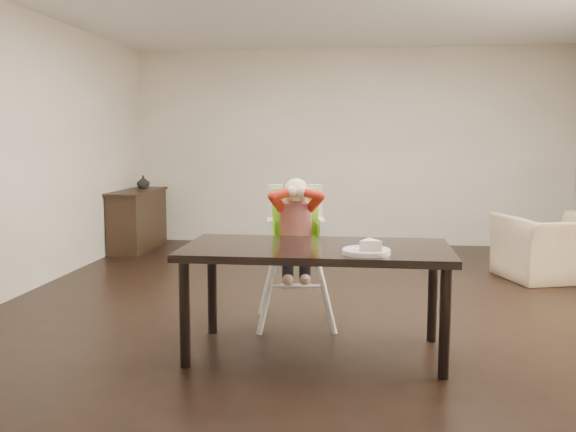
% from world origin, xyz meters
% --- Properties ---
extents(ground, '(7.00, 7.00, 0.00)m').
position_xyz_m(ground, '(0.00, 0.00, 0.00)').
color(ground, black).
rests_on(ground, ground).
extents(room_walls, '(6.02, 7.02, 2.71)m').
position_xyz_m(room_walls, '(0.00, 0.00, 1.86)').
color(room_walls, beige).
rests_on(room_walls, ground).
extents(dining_table, '(1.80, 0.90, 0.75)m').
position_xyz_m(dining_table, '(-0.09, -1.19, 0.67)').
color(dining_table, black).
rests_on(dining_table, ground).
extents(high_chair, '(0.55, 0.55, 1.17)m').
position_xyz_m(high_chair, '(-0.31, -0.46, 0.82)').
color(high_chair, white).
rests_on(high_chair, ground).
extents(plate, '(0.40, 0.40, 0.09)m').
position_xyz_m(plate, '(0.25, -1.43, 0.78)').
color(plate, white).
rests_on(plate, dining_table).
extents(armchair, '(1.19, 0.95, 0.90)m').
position_xyz_m(armchair, '(2.20, 1.44, 0.45)').
color(armchair, tan).
rests_on(armchair, ground).
extents(sideboard, '(0.44, 1.26, 0.79)m').
position_xyz_m(sideboard, '(-2.78, 2.70, 0.40)').
color(sideboard, black).
rests_on(sideboard, ground).
extents(vase, '(0.23, 0.23, 0.17)m').
position_xyz_m(vase, '(-2.78, 2.94, 0.88)').
color(vase, '#99999E').
rests_on(vase, sideboard).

